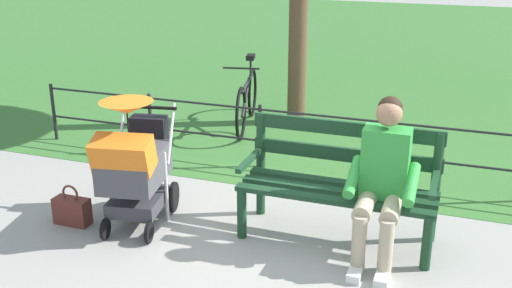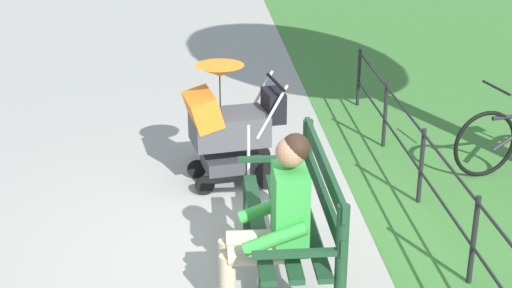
{
  "view_description": "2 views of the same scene",
  "coord_description": "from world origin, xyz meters",
  "px_view_note": "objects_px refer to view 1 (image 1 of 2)",
  "views": [
    {
      "loc": [
        -1.35,
        4.43,
        2.49
      ],
      "look_at": [
        0.22,
        0.01,
        0.78
      ],
      "focal_mm": 42.37,
      "sensor_mm": 36.0,
      "label": 1
    },
    {
      "loc": [
        -5.29,
        0.59,
        3.01
      ],
      "look_at": [
        0.32,
        0.13,
        0.75
      ],
      "focal_mm": 53.49,
      "sensor_mm": 36.0,
      "label": 2
    }
  ],
  "objects_px": {
    "park_bench": "(340,178)",
    "stroller": "(134,162)",
    "handbag": "(72,210)",
    "bicycle": "(247,100)",
    "person_on_bench": "(383,177)"
  },
  "relations": [
    {
      "from": "park_bench",
      "to": "stroller",
      "type": "height_order",
      "value": "stroller"
    },
    {
      "from": "handbag",
      "to": "park_bench",
      "type": "bearing_deg",
      "value": -165.33
    },
    {
      "from": "stroller",
      "to": "bicycle",
      "type": "relative_size",
      "value": 0.7
    },
    {
      "from": "stroller",
      "to": "handbag",
      "type": "height_order",
      "value": "stroller"
    },
    {
      "from": "person_on_bench",
      "to": "stroller",
      "type": "relative_size",
      "value": 1.11
    },
    {
      "from": "handbag",
      "to": "stroller",
      "type": "bearing_deg",
      "value": -163.69
    },
    {
      "from": "person_on_bench",
      "to": "handbag",
      "type": "relative_size",
      "value": 3.45
    },
    {
      "from": "park_bench",
      "to": "person_on_bench",
      "type": "distance_m",
      "value": 0.46
    },
    {
      "from": "person_on_bench",
      "to": "bicycle",
      "type": "bearing_deg",
      "value": -52.04
    },
    {
      "from": "park_bench",
      "to": "stroller",
      "type": "relative_size",
      "value": 1.39
    },
    {
      "from": "stroller",
      "to": "bicycle",
      "type": "xyz_separation_m",
      "value": [
        0.06,
        -2.91,
        -0.23
      ]
    },
    {
      "from": "stroller",
      "to": "bicycle",
      "type": "distance_m",
      "value": 2.92
    },
    {
      "from": "person_on_bench",
      "to": "handbag",
      "type": "bearing_deg",
      "value": 7.93
    },
    {
      "from": "park_bench",
      "to": "person_on_bench",
      "type": "xyz_separation_m",
      "value": [
        -0.37,
        0.22,
        0.15
      ]
    },
    {
      "from": "park_bench",
      "to": "handbag",
      "type": "bearing_deg",
      "value": 14.67
    }
  ]
}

